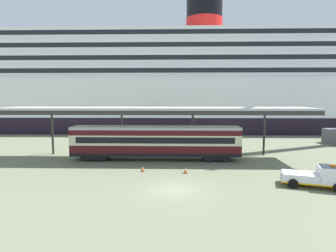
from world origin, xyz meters
TOP-DOWN VIEW (x-y plane):
  - ground_plane at (0.00, 0.00)m, footprint 400.00×400.00m
  - cruise_ship at (-6.08, 47.54)m, footprint 172.61×28.19m
  - platform_canopy at (-2.28, 11.46)m, footprint 37.46×6.06m
  - train_carriage at (-2.28, 11.05)m, footprint 20.23×2.81m
  - service_truck at (12.39, 0.99)m, footprint 5.57×3.48m
  - traffic_cone_near at (-3.25, 5.69)m, footprint 0.36×0.36m
  - traffic_cone_mid at (1.14, 5.08)m, footprint 0.36×0.36m

SIDE VIEW (x-z plane):
  - ground_plane at x=0.00m, z-range 0.00..0.00m
  - traffic_cone_near at x=-3.25m, z-range -0.01..0.60m
  - traffic_cone_mid at x=1.14m, z-range -0.01..0.70m
  - service_truck at x=12.39m, z-range -0.02..2.00m
  - train_carriage at x=-2.28m, z-range 0.25..4.36m
  - platform_canopy at x=-2.28m, z-range 2.94..9.32m
  - cruise_ship at x=-6.08m, z-range -5.98..26.74m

